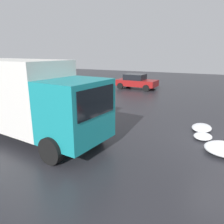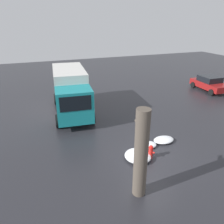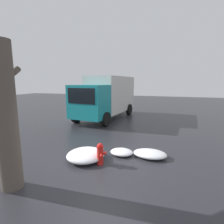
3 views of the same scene
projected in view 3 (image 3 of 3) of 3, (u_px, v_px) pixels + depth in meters
ground_plane at (100, 164)px, 5.92m from camera, size 60.00×60.00×0.00m
fire_hydrant at (100, 153)px, 5.86m from camera, size 0.38×0.36×0.74m
tree_trunk at (6, 118)px, 4.31m from camera, size 0.82×0.54×3.73m
delivery_truck at (107, 96)px, 13.36m from camera, size 6.76×3.06×3.16m
snow_pile_by_hydrant at (150, 154)px, 6.45m from camera, size 0.85×1.22×0.25m
snow_pile_curbside at (122, 152)px, 6.66m from camera, size 0.72×0.86×0.22m
snow_pile_by_tree at (86, 155)px, 6.25m from camera, size 1.39×1.33×0.35m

